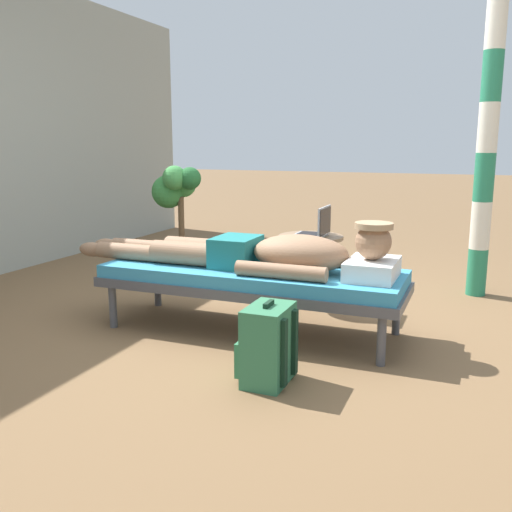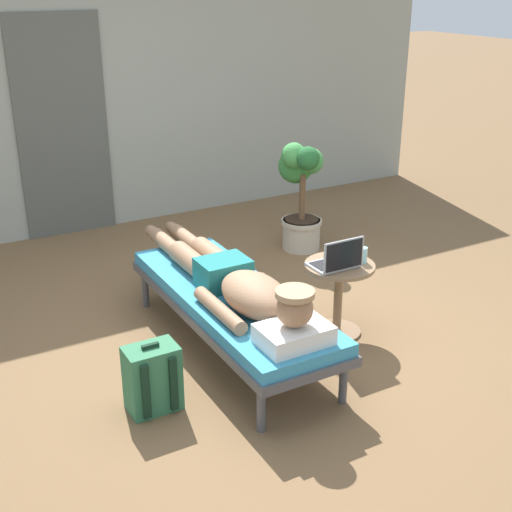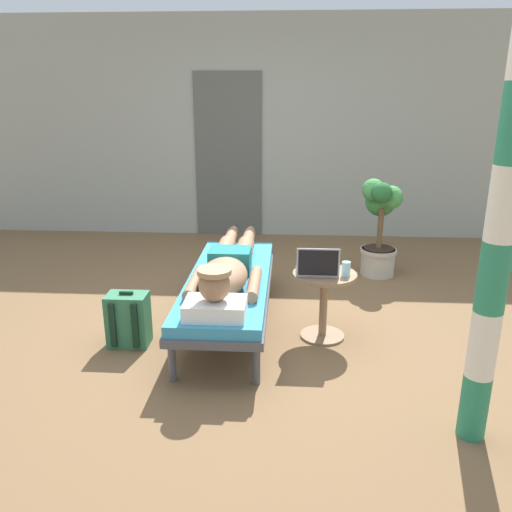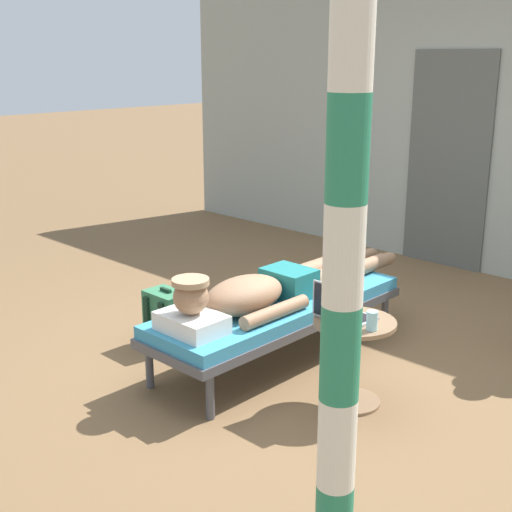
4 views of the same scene
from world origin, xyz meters
The scene contains 9 objects.
ground_plane centered at (0.00, 0.00, 0.00)m, with size 40.00×40.00×0.00m, color brown.
lounge_chair centered at (-0.15, 0.00, 0.35)m, with size 0.65×1.95×0.42m.
person_reclining centered at (-0.15, -0.09, 0.52)m, with size 0.53×2.17×0.33m.
side_table centered at (0.59, -0.17, 0.36)m, with size 0.48×0.48×0.52m.
laptop centered at (0.53, -0.22, 0.58)m, with size 0.31×0.24×0.23m.
drink_glass centered at (0.74, -0.22, 0.58)m, with size 0.06×0.06×0.11m, color #99D8E5.
backpack centered at (-0.86, -0.38, 0.20)m, with size 0.30×0.26×0.42m.
potted_plant centered at (1.24, 1.32, 0.56)m, with size 0.41×0.52×1.00m.
porch_post centered at (1.34, -1.33, 1.31)m, with size 0.15×0.15×2.62m.
Camera 1 is at (-3.40, -1.34, 1.20)m, focal length 39.73 mm.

